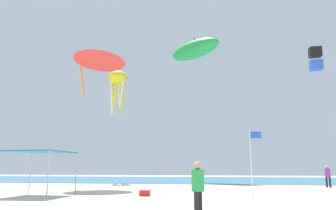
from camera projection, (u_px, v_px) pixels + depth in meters
ground at (168, 206)px, 13.97m from camera, size 110.00×110.00×0.10m
ocean_strip at (208, 180)px, 43.66m from camera, size 110.00×25.88×0.03m
canopy_tent at (40, 153)px, 19.02m from camera, size 3.05×3.31×2.45m
person_near_tent at (197, 173)px, 25.77m from camera, size 0.46×0.49×1.92m
person_leftmost at (328, 174)px, 26.50m from camera, size 0.43×0.41×1.73m
person_central at (198, 184)px, 10.71m from camera, size 0.41×0.45×1.72m
banner_flag at (252, 157)px, 17.47m from camera, size 0.61×0.06×3.40m
cooler_box at (145, 193)px, 18.46m from camera, size 0.57×0.37×0.35m
kite_octopus_yellow at (118, 80)px, 38.07m from camera, size 2.19×2.19×5.04m
kite_delta_red at (100, 57)px, 28.59m from camera, size 5.43×5.47×3.77m
kite_box_black at (316, 59)px, 31.04m from camera, size 1.06×1.14×2.25m
kite_inflatable_green at (195, 49)px, 42.51m from camera, size 7.80×6.97×3.13m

